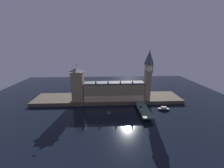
{
  "coord_description": "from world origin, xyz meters",
  "views": [
    {
      "loc": [
        -3.29,
        -158.85,
        82.73
      ],
      "look_at": [
        5.3,
        20.0,
        31.06
      ],
      "focal_mm": 22.0,
      "sensor_mm": 36.0,
      "label": 1
    }
  ],
  "objects_px": {
    "pedestrian_near_rail": "(141,112)",
    "street_lamp_mid": "(148,105)",
    "street_lamp_far": "(136,101)",
    "clock_tower": "(148,74)",
    "pedestrian_far_rail": "(136,103)",
    "street_lamp_near": "(142,111)",
    "boat_downstream": "(164,109)",
    "car_northbound_lead": "(141,107)",
    "victoria_tower": "(78,84)"
  },
  "relations": [
    {
      "from": "pedestrian_near_rail",
      "to": "street_lamp_mid",
      "type": "relative_size",
      "value": 0.25
    },
    {
      "from": "pedestrian_near_rail",
      "to": "street_lamp_far",
      "type": "relative_size",
      "value": 0.24
    },
    {
      "from": "clock_tower",
      "to": "pedestrian_far_rail",
      "type": "height_order",
      "value": "clock_tower"
    },
    {
      "from": "street_lamp_near",
      "to": "street_lamp_mid",
      "type": "bearing_deg",
      "value": 51.35
    },
    {
      "from": "street_lamp_near",
      "to": "boat_downstream",
      "type": "xyz_separation_m",
      "value": [
        34.49,
        21.05,
        -8.24
      ]
    },
    {
      "from": "street_lamp_near",
      "to": "street_lamp_far",
      "type": "distance_m",
      "value": 29.44
    },
    {
      "from": "pedestrian_far_rail",
      "to": "pedestrian_near_rail",
      "type": "bearing_deg",
      "value": -90.0
    },
    {
      "from": "pedestrian_far_rail",
      "to": "street_lamp_mid",
      "type": "distance_m",
      "value": 19.79
    },
    {
      "from": "boat_downstream",
      "to": "street_lamp_near",
      "type": "bearing_deg",
      "value": -148.6
    },
    {
      "from": "pedestrian_far_rail",
      "to": "street_lamp_near",
      "type": "xyz_separation_m",
      "value": [
        -0.4,
        -30.58,
        3.3
      ]
    },
    {
      "from": "clock_tower",
      "to": "pedestrian_far_rail",
      "type": "xyz_separation_m",
      "value": [
        -17.86,
        -14.76,
        -36.64
      ]
    },
    {
      "from": "car_northbound_lead",
      "to": "pedestrian_near_rail",
      "type": "height_order",
      "value": "pedestrian_near_rail"
    },
    {
      "from": "clock_tower",
      "to": "street_lamp_far",
      "type": "distance_m",
      "value": 41.0
    },
    {
      "from": "street_lamp_near",
      "to": "street_lamp_mid",
      "type": "relative_size",
      "value": 1.0
    },
    {
      "from": "victoria_tower",
      "to": "street_lamp_near",
      "type": "height_order",
      "value": "victoria_tower"
    },
    {
      "from": "street_lamp_far",
      "to": "boat_downstream",
      "type": "bearing_deg",
      "value": -13.67
    },
    {
      "from": "car_northbound_lead",
      "to": "pedestrian_far_rail",
      "type": "bearing_deg",
      "value": 102.63
    },
    {
      "from": "victoria_tower",
      "to": "street_lamp_far",
      "type": "height_order",
      "value": "victoria_tower"
    },
    {
      "from": "clock_tower",
      "to": "car_northbound_lead",
      "type": "relative_size",
      "value": 16.69
    },
    {
      "from": "car_northbound_lead",
      "to": "pedestrian_near_rail",
      "type": "xyz_separation_m",
      "value": [
        -2.74,
        -13.91,
        0.21
      ]
    },
    {
      "from": "pedestrian_far_rail",
      "to": "street_lamp_mid",
      "type": "bearing_deg",
      "value": -54.35
    },
    {
      "from": "pedestrian_near_rail",
      "to": "street_lamp_mid",
      "type": "xyz_separation_m",
      "value": [
        11.37,
        10.29,
        3.36
      ]
    },
    {
      "from": "street_lamp_far",
      "to": "boat_downstream",
      "type": "xyz_separation_m",
      "value": [
        34.49,
        -8.39,
        -8.49
      ]
    },
    {
      "from": "pedestrian_far_rail",
      "to": "street_lamp_near",
      "type": "height_order",
      "value": "street_lamp_near"
    },
    {
      "from": "pedestrian_far_rail",
      "to": "street_lamp_mid",
      "type": "relative_size",
      "value": 0.27
    },
    {
      "from": "street_lamp_mid",
      "to": "street_lamp_far",
      "type": "xyz_separation_m",
      "value": [
        -11.77,
        14.72,
        0.25
      ]
    },
    {
      "from": "car_northbound_lead",
      "to": "street_lamp_near",
      "type": "relative_size",
      "value": 0.63
    },
    {
      "from": "street_lamp_near",
      "to": "clock_tower",
      "type": "bearing_deg",
      "value": 68.06
    },
    {
      "from": "pedestrian_near_rail",
      "to": "pedestrian_far_rail",
      "type": "xyz_separation_m",
      "value": [
        0.0,
        26.15,
        0.05
      ]
    },
    {
      "from": "car_northbound_lead",
      "to": "pedestrian_far_rail",
      "type": "xyz_separation_m",
      "value": [
        -2.74,
        12.24,
        0.26
      ]
    },
    {
      "from": "car_northbound_lead",
      "to": "boat_downstream",
      "type": "bearing_deg",
      "value": 4.95
    },
    {
      "from": "victoria_tower",
      "to": "boat_downstream",
      "type": "distance_m",
      "value": 121.42
    },
    {
      "from": "pedestrian_near_rail",
      "to": "boat_downstream",
      "type": "relative_size",
      "value": 0.11
    },
    {
      "from": "street_lamp_near",
      "to": "pedestrian_far_rail",
      "type": "bearing_deg",
      "value": 89.25
    },
    {
      "from": "clock_tower",
      "to": "street_lamp_near",
      "type": "distance_m",
      "value": 59.17
    },
    {
      "from": "street_lamp_mid",
      "to": "boat_downstream",
      "type": "xyz_separation_m",
      "value": [
        22.72,
        6.33,
        -8.24
      ]
    },
    {
      "from": "pedestrian_near_rail",
      "to": "street_lamp_mid",
      "type": "height_order",
      "value": "street_lamp_mid"
    },
    {
      "from": "pedestrian_far_rail",
      "to": "street_lamp_near",
      "type": "relative_size",
      "value": 0.27
    },
    {
      "from": "clock_tower",
      "to": "pedestrian_near_rail",
      "type": "xyz_separation_m",
      "value": [
        -17.86,
        -40.92,
        -36.7
      ]
    },
    {
      "from": "clock_tower",
      "to": "street_lamp_near",
      "type": "height_order",
      "value": "clock_tower"
    },
    {
      "from": "boat_downstream",
      "to": "clock_tower",
      "type": "bearing_deg",
      "value": 123.75
    },
    {
      "from": "clock_tower",
      "to": "car_northbound_lead",
      "type": "xyz_separation_m",
      "value": [
        -15.12,
        -27.0,
        -36.9
      ]
    },
    {
      "from": "victoria_tower",
      "to": "clock_tower",
      "type": "bearing_deg",
      "value": -2.24
    },
    {
      "from": "car_northbound_lead",
      "to": "pedestrian_near_rail",
      "type": "distance_m",
      "value": 14.18
    },
    {
      "from": "victoria_tower",
      "to": "pedestrian_far_rail",
      "type": "height_order",
      "value": "victoria_tower"
    },
    {
      "from": "victoria_tower",
      "to": "street_lamp_far",
      "type": "relative_size",
      "value": 7.3
    },
    {
      "from": "street_lamp_near",
      "to": "street_lamp_mid",
      "type": "xyz_separation_m",
      "value": [
        11.77,
        14.72,
        0.01
      ]
    },
    {
      "from": "victoria_tower",
      "to": "boat_downstream",
      "type": "relative_size",
      "value": 3.34
    },
    {
      "from": "pedestrian_near_rail",
      "to": "boat_downstream",
      "type": "height_order",
      "value": "pedestrian_near_rail"
    },
    {
      "from": "clock_tower",
      "to": "street_lamp_far",
      "type": "relative_size",
      "value": 9.94
    }
  ]
}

